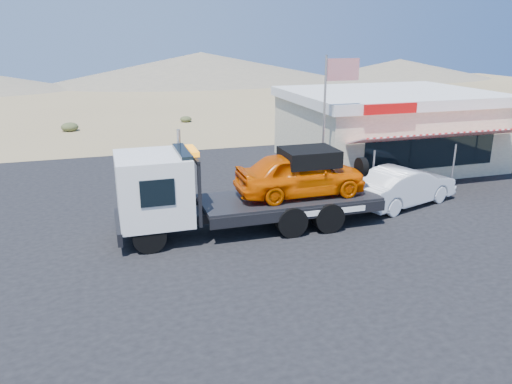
% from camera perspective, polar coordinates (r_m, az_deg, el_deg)
% --- Properties ---
extents(ground, '(120.00, 120.00, 0.00)m').
position_cam_1_polar(ground, '(16.60, -1.10, -6.69)').
color(ground, '#8B754F').
rests_on(ground, ground).
extents(asphalt_lot, '(32.00, 24.00, 0.02)m').
position_cam_1_polar(asphalt_lot, '(19.80, 2.06, -2.51)').
color(asphalt_lot, black).
rests_on(asphalt_lot, ground).
extents(tow_truck, '(9.35, 2.77, 3.13)m').
position_cam_1_polar(tow_truck, '(17.77, -1.43, 0.78)').
color(tow_truck, black).
rests_on(tow_truck, asphalt_lot).
extents(white_sedan, '(5.16, 3.12, 1.60)m').
position_cam_1_polar(white_sedan, '(21.49, 16.56, 0.66)').
color(white_sedan, silver).
rests_on(white_sedan, asphalt_lot).
extents(jerky_store, '(10.40, 9.97, 3.90)m').
position_cam_1_polar(jerky_store, '(28.12, 14.68, 7.20)').
color(jerky_store, '#BCAF8E').
rests_on(jerky_store, asphalt_lot).
extents(flagpole, '(1.55, 0.10, 6.00)m').
position_cam_1_polar(flagpole, '(21.31, 8.39, 9.20)').
color(flagpole, '#99999E').
rests_on(flagpole, asphalt_lot).
extents(distant_hills, '(126.00, 48.00, 4.20)m').
position_cam_1_polar(distant_hills, '(70.07, -22.24, 12.43)').
color(distant_hills, '#726B59').
rests_on(distant_hills, ground).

